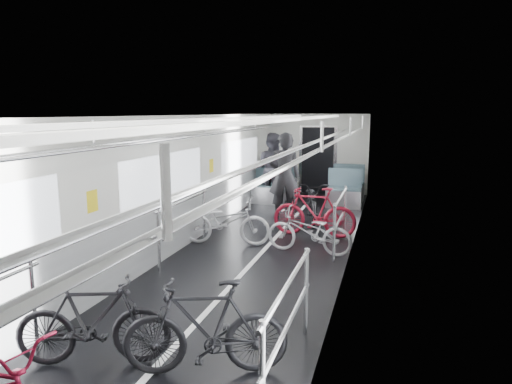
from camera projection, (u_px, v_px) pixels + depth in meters
car_shell at (277, 181)px, 8.93m from camera, size 3.02×14.01×2.41m
bike_left_mid at (93, 321)px, 4.43m from camera, size 1.56×0.91×0.90m
bike_left_far at (226, 221)px, 8.52m from camera, size 1.74×0.80×0.88m
bike_right_near at (205, 327)px, 4.27m from camera, size 1.61×0.93×0.94m
bike_right_mid at (309, 231)px, 7.97m from camera, size 1.57×0.69×0.80m
bike_right_far at (314, 212)px, 9.04m from camera, size 1.67×0.51×1.00m
bike_aisle at (312, 202)px, 10.23m from camera, size 1.03×1.90×0.95m
person_standing at (284, 176)px, 10.41m from camera, size 0.84×0.67×2.00m
person_seated at (272, 168)px, 12.33m from camera, size 1.06×0.90×1.91m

